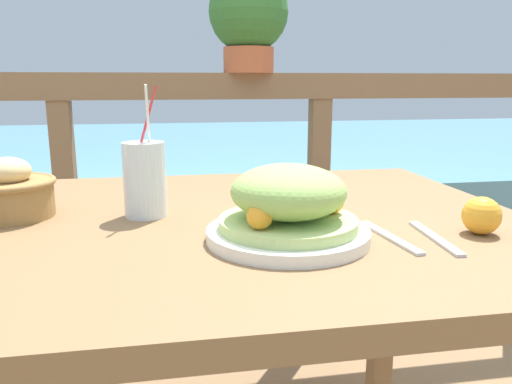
# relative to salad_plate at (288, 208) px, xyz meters

# --- Properties ---
(patio_table) EXTENTS (1.16, 0.91, 0.73)m
(patio_table) POSITION_rel_salad_plate_xyz_m (-0.09, 0.16, -0.14)
(patio_table) COLOR olive
(patio_table) RESTS_ON ground_plane
(railing_fence) EXTENTS (2.80, 0.08, 1.01)m
(railing_fence) POSITION_rel_salad_plate_xyz_m (-0.09, 1.02, -0.06)
(railing_fence) COLOR brown
(railing_fence) RESTS_ON ground_plane
(sea_backdrop) EXTENTS (12.00, 4.00, 0.47)m
(sea_backdrop) POSITION_rel_salad_plate_xyz_m (-0.09, 3.52, -0.55)
(sea_backdrop) COLOR #568EA8
(sea_backdrop) RESTS_ON ground_plane
(salad_plate) EXTENTS (0.27, 0.27, 0.13)m
(salad_plate) POSITION_rel_salad_plate_xyz_m (0.00, 0.00, 0.00)
(salad_plate) COLOR white
(salad_plate) RESTS_ON patio_table
(drink_glass) EXTENTS (0.08, 0.08, 0.25)m
(drink_glass) POSITION_rel_salad_plate_xyz_m (-0.23, 0.19, 0.02)
(drink_glass) COLOR silver
(drink_glass) RESTS_ON patio_table
(bread_basket) EXTENTS (0.17, 0.17, 0.12)m
(bread_basket) POSITION_rel_salad_plate_xyz_m (-0.49, 0.23, -0.01)
(bread_basket) COLOR olive
(bread_basket) RESTS_ON patio_table
(potted_plant) EXTENTS (0.27, 0.27, 0.34)m
(potted_plant) POSITION_rel_salad_plate_xyz_m (0.10, 1.02, 0.41)
(potted_plant) COLOR #B75B38
(potted_plant) RESTS_ON railing_fence
(fork) EXTENTS (0.03, 0.18, 0.00)m
(fork) POSITION_rel_salad_plate_xyz_m (0.17, -0.02, -0.05)
(fork) COLOR silver
(fork) RESTS_ON patio_table
(knife) EXTENTS (0.03, 0.18, 0.00)m
(knife) POSITION_rel_salad_plate_xyz_m (0.24, -0.04, -0.05)
(knife) COLOR silver
(knife) RESTS_ON patio_table
(orange_near_basket) EXTENTS (0.06, 0.06, 0.06)m
(orange_near_basket) POSITION_rel_salad_plate_xyz_m (0.33, -0.02, -0.02)
(orange_near_basket) COLOR #F9A328
(orange_near_basket) RESTS_ON patio_table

